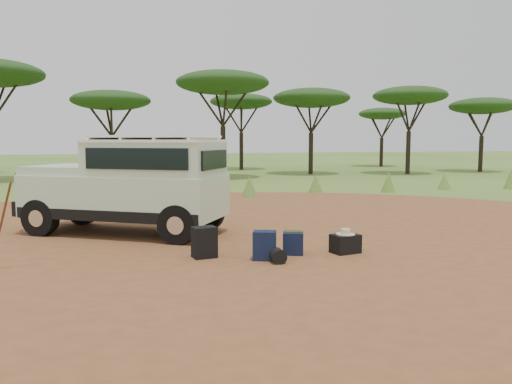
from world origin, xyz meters
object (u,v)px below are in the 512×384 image
object	(u,v)px
backpack_navy	(265,246)
backpack_olive	(293,243)
safari_vehicle	(131,187)
duffel_navy	(293,244)
hard_case	(345,244)
backpack_black	(204,242)
walking_staff	(1,226)

from	to	relation	value
backpack_navy	backpack_olive	world-z (taller)	backpack_navy
safari_vehicle	duffel_navy	distance (m)	4.28
safari_vehicle	hard_case	distance (m)	5.11
backpack_black	walking_staff	bearing A→B (deg)	170.68
backpack_olive	duffel_navy	bearing A→B (deg)	-94.21
hard_case	safari_vehicle	bearing A→B (deg)	129.79
duffel_navy	hard_case	distance (m)	1.02
backpack_black	backpack_olive	distance (m)	1.70
backpack_black	backpack_navy	xyz separation A→B (m)	(1.02, -0.47, -0.02)
backpack_olive	hard_case	world-z (taller)	backpack_olive
safari_vehicle	backpack_black	distance (m)	3.18
backpack_black	safari_vehicle	bearing A→B (deg)	104.32
backpack_black	duffel_navy	bearing A→B (deg)	-15.92
backpack_navy	duffel_navy	size ratio (longest dim) A/B	1.24
safari_vehicle	walking_staff	bearing A→B (deg)	-96.48
walking_staff	hard_case	bearing A→B (deg)	-58.18
hard_case	duffel_navy	bearing A→B (deg)	160.37
backpack_black	hard_case	world-z (taller)	backpack_black
duffel_navy	safari_vehicle	bearing A→B (deg)	154.22
walking_staff	backpack_navy	world-z (taller)	walking_staff
hard_case	backpack_navy	bearing A→B (deg)	172.87
duffel_navy	hard_case	world-z (taller)	duffel_navy
walking_staff	backpack_olive	bearing A→B (deg)	-56.42
safari_vehicle	backpack_navy	xyz separation A→B (m)	(2.23, -3.30, -0.83)
walking_staff	backpack_navy	size ratio (longest dim) A/B	2.96
backpack_black	backpack_navy	bearing A→B (deg)	-33.56
safari_vehicle	backpack_navy	distance (m)	4.07
backpack_navy	hard_case	distance (m)	1.66
backpack_navy	duffel_navy	world-z (taller)	backpack_navy
safari_vehicle	duffel_navy	xyz separation A→B (m)	(2.88, -3.04, -0.88)
backpack_black	hard_case	bearing A→B (deg)	-16.59
walking_staff	backpack_black	bearing A→B (deg)	-54.96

